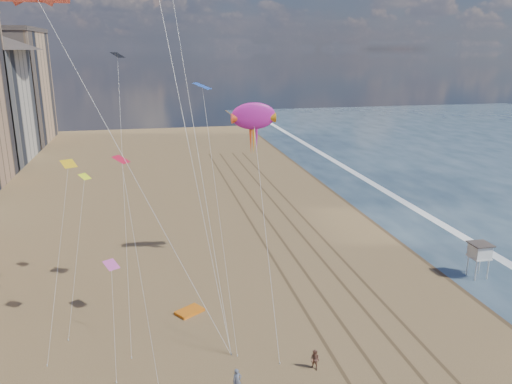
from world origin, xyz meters
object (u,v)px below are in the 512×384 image
grounded_kite (190,311)px  kite_flyer_a (237,381)px  lifeguard_stand (480,251)px  kite_flyer_b (315,360)px  show_kite (254,117)px

grounded_kite → kite_flyer_a: kite_flyer_a is taller
grounded_kite → kite_flyer_a: 11.41m
lifeguard_stand → kite_flyer_a: 29.38m
kite_flyer_b → lifeguard_stand: bearing=78.4°
lifeguard_stand → show_kite: show_kite is taller
lifeguard_stand → grounded_kite: 29.04m
grounded_kite → lifeguard_stand: bearing=-31.3°
show_kite → kite_flyer_a: show_kite is taller
lifeguard_stand → kite_flyer_a: bearing=-155.4°
lifeguard_stand → grounded_kite: bearing=-178.0°
grounded_kite → kite_flyer_a: bearing=-111.9°
kite_flyer_a → kite_flyer_b: bearing=1.1°
lifeguard_stand → show_kite: (-21.26, 8.11, 12.91)m
lifeguard_stand → kite_flyer_b: 23.58m
show_kite → kite_flyer_a: size_ratio=13.58×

